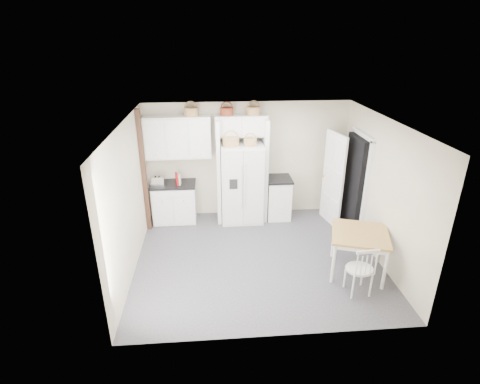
{
  "coord_description": "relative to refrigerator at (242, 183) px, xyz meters",
  "views": [
    {
      "loc": [
        -0.82,
        -6.0,
        3.95
      ],
      "look_at": [
        -0.29,
        0.4,
        1.2
      ],
      "focal_mm": 28.0,
      "sensor_mm": 36.0,
      "label": 1
    }
  ],
  "objects": [
    {
      "name": "refrigerator",
      "position": [
        0.0,
        0.0,
        0.0
      ],
      "size": [
        0.91,
        0.73,
        1.77
      ],
      "primitive_type": "cube",
      "color": "silver",
      "rests_on": "floor"
    },
    {
      "name": "basket_fridge_b",
      "position": [
        0.17,
        -0.1,
        0.96
      ],
      "size": [
        0.27,
        0.27,
        0.15
      ],
      "primitive_type": "cylinder",
      "color": "brown",
      "rests_on": "refrigerator"
    },
    {
      "name": "dining_table",
      "position": [
        1.85,
        -2.22,
        -0.49
      ],
      "size": [
        1.19,
        1.19,
        0.79
      ],
      "primitive_type": "cube",
      "rotation": [
        0.0,
        0.0,
        -0.31
      ],
      "color": "olive",
      "rests_on": "floor"
    },
    {
      "name": "bridge_cabinet",
      "position": [
        -0.0,
        0.2,
        1.24
      ],
      "size": [
        1.12,
        0.34,
        0.45
      ],
      "primitive_type": "cube",
      "color": "silver",
      "rests_on": "wall_back"
    },
    {
      "name": "toaster",
      "position": [
        -1.82,
        -0.03,
        0.12
      ],
      "size": [
        0.3,
        0.18,
        0.2
      ],
      "primitive_type": "cube",
      "rotation": [
        0.0,
        0.0,
        -0.05
      ],
      "color": "silver",
      "rests_on": "counter_left"
    },
    {
      "name": "basket_fridge_a",
      "position": [
        -0.24,
        -0.1,
        0.97
      ],
      "size": [
        0.34,
        0.34,
        0.18
      ],
      "primitive_type": "cylinder",
      "color": "brown",
      "rests_on": "refrigerator"
    },
    {
      "name": "door_slab",
      "position": [
        1.95,
        -0.3,
        0.14
      ],
      "size": [
        0.21,
        0.79,
        2.05
      ],
      "primitive_type": "cube",
      "rotation": [
        0.0,
        0.0,
        -1.36
      ],
      "color": "white",
      "rests_on": "floor"
    },
    {
      "name": "fridge_panel_right",
      "position": [
        0.51,
        0.07,
        0.27
      ],
      "size": [
        0.08,
        0.6,
        2.3
      ],
      "primitive_type": "cube",
      "color": "silver",
      "rests_on": "floor"
    },
    {
      "name": "counter_right",
      "position": [
        0.84,
        0.07,
        0.05
      ],
      "size": [
        0.56,
        0.66,
        0.04
      ],
      "primitive_type": "cube",
      "color": "black",
      "rests_on": "base_cab_right"
    },
    {
      "name": "counter_left",
      "position": [
        -1.51,
        0.07,
        0.0
      ],
      "size": [
        0.97,
        0.63,
        0.04
      ],
      "primitive_type": "cube",
      "color": "black",
      "rests_on": "base_cab_left"
    },
    {
      "name": "basket_bridge_a",
      "position": [
        -0.3,
        0.2,
        1.55
      ],
      "size": [
        0.28,
        0.28,
        0.16
      ],
      "primitive_type": "cylinder",
      "color": "maroon",
      "rests_on": "bridge_cabinet"
    },
    {
      "name": "basket_upper_c",
      "position": [
        -1.04,
        0.2,
        1.55
      ],
      "size": [
        0.3,
        0.3,
        0.17
      ],
      "primitive_type": "cylinder",
      "color": "brown",
      "rests_on": "upper_cabinet"
    },
    {
      "name": "fridge_panel_left",
      "position": [
        -0.51,
        0.07,
        0.27
      ],
      "size": [
        0.08,
        0.6,
        2.3
      ],
      "primitive_type": "cube",
      "color": "silver",
      "rests_on": "floor"
    },
    {
      "name": "doorway_void",
      "position": [
        2.31,
        -0.63,
        0.14
      ],
      "size": [
        0.18,
        0.85,
        2.05
      ],
      "primitive_type": "cube",
      "color": "black",
      "rests_on": "floor"
    },
    {
      "name": "ceiling",
      "position": [
        0.15,
        -1.63,
        1.72
      ],
      "size": [
        4.5,
        4.5,
        0.0
      ],
      "primitive_type": "plane",
      "color": "white",
      "rests_on": "wall_back"
    },
    {
      "name": "base_cab_right",
      "position": [
        0.84,
        0.07,
        -0.43
      ],
      "size": [
        0.52,
        0.62,
        0.91
      ],
      "primitive_type": "cube",
      "color": "silver",
      "rests_on": "floor"
    },
    {
      "name": "floor",
      "position": [
        0.15,
        -1.63,
        -0.88
      ],
      "size": [
        4.5,
        4.5,
        0.0
      ],
      "primitive_type": "plane",
      "color": "#353535",
      "rests_on": "ground"
    },
    {
      "name": "upper_cabinet",
      "position": [
        -1.35,
        0.2,
        1.02
      ],
      "size": [
        1.4,
        0.34,
        0.9
      ],
      "primitive_type": "cube",
      "color": "silver",
      "rests_on": "wall_back"
    },
    {
      "name": "basket_bridge_b",
      "position": [
        0.26,
        0.2,
        1.55
      ],
      "size": [
        0.29,
        0.29,
        0.17
      ],
      "primitive_type": "cylinder",
      "color": "brown",
      "rests_on": "bridge_cabinet"
    },
    {
      "name": "wall_left",
      "position": [
        -2.1,
        -1.63,
        0.42
      ],
      "size": [
        0.0,
        4.0,
        4.0
      ],
      "primitive_type": "plane",
      "rotation": [
        1.57,
        0.0,
        1.57
      ],
      "color": "#AEA497",
      "rests_on": "floor"
    },
    {
      "name": "windsor_chair",
      "position": [
        1.66,
        -2.77,
        -0.43
      ],
      "size": [
        0.47,
        0.43,
        0.9
      ],
      "primitive_type": "cube",
      "rotation": [
        0.0,
        0.0,
        0.08
      ],
      "color": "silver",
      "rests_on": "floor"
    },
    {
      "name": "base_cab_left",
      "position": [
        -1.51,
        0.07,
        -0.45
      ],
      "size": [
        0.93,
        0.59,
        0.86
      ],
      "primitive_type": "cube",
      "color": "silver",
      "rests_on": "floor"
    },
    {
      "name": "wall_back",
      "position": [
        0.15,
        0.37,
        0.42
      ],
      "size": [
        4.5,
        0.0,
        4.5
      ],
      "primitive_type": "plane",
      "rotation": [
        1.57,
        0.0,
        0.0
      ],
      "color": "#AEA497",
      "rests_on": "floor"
    },
    {
      "name": "wall_right",
      "position": [
        2.4,
        -1.63,
        0.42
      ],
      "size": [
        0.0,
        4.0,
        4.0
      ],
      "primitive_type": "plane",
      "rotation": [
        1.57,
        0.0,
        -1.57
      ],
      "color": "#AEA497",
      "rests_on": "floor"
    },
    {
      "name": "trim_post",
      "position": [
        -2.05,
        -0.28,
        0.42
      ],
      "size": [
        0.09,
        0.09,
        2.6
      ],
      "primitive_type": "cube",
      "color": "black",
      "rests_on": "floor"
    },
    {
      "name": "cookbook_red",
      "position": [
        -1.42,
        -0.01,
        0.15
      ],
      "size": [
        0.07,
        0.18,
        0.26
      ],
      "primitive_type": "cube",
      "rotation": [
        0.0,
        0.0,
        0.21
      ],
      "color": "#9C080D",
      "rests_on": "counter_left"
    },
    {
      "name": "cookbook_cream",
      "position": [
        -1.35,
        -0.01,
        0.13
      ],
      "size": [
        0.04,
        0.14,
        0.21
      ],
      "primitive_type": "cube",
      "rotation": [
        0.0,
        0.0,
        -0.06
      ],
      "color": "beige",
      "rests_on": "counter_left"
    }
  ]
}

